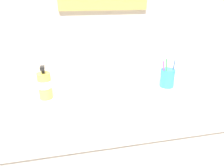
% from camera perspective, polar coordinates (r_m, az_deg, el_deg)
% --- Properties ---
extents(tiled_wall_back, '(2.42, 0.04, 2.40)m').
position_cam_1_polar(tiled_wall_back, '(1.28, -2.32, 14.78)').
color(tiled_wall_back, beige).
rests_on(tiled_wall_back, ground).
extents(sink_basin, '(0.46, 0.46, 0.09)m').
position_cam_1_polar(sink_basin, '(1.06, 0.35, -6.60)').
color(sink_basin, white).
rests_on(sink_basin, vanity_counter).
extents(faucet, '(0.02, 0.15, 0.10)m').
position_cam_1_polar(faucet, '(1.22, -1.88, 1.52)').
color(faucet, silver).
rests_on(faucet, sink_basin).
extents(toothbrush_cup, '(0.08, 0.08, 0.10)m').
position_cam_1_polar(toothbrush_cup, '(1.25, 14.11, 1.53)').
color(toothbrush_cup, '#338CCC').
rests_on(toothbrush_cup, vanity_counter).
extents(toothbrush_purple, '(0.04, 0.02, 0.18)m').
position_cam_1_polar(toothbrush_purple, '(1.21, 13.27, 3.62)').
color(toothbrush_purple, purple).
rests_on(toothbrush_purple, toothbrush_cup).
extents(toothbrush_green, '(0.04, 0.04, 0.19)m').
position_cam_1_polar(toothbrush_green, '(1.20, 13.88, 3.84)').
color(toothbrush_green, green).
rests_on(toothbrush_green, toothbrush_cup).
extents(toothbrush_blue, '(0.02, 0.01, 0.18)m').
position_cam_1_polar(toothbrush_blue, '(1.23, 15.59, 3.80)').
color(toothbrush_blue, blue).
rests_on(toothbrush_blue, toothbrush_cup).
extents(soap_dispenser, '(0.07, 0.07, 0.17)m').
position_cam_1_polar(soap_dispenser, '(1.12, -17.00, -0.25)').
color(soap_dispenser, '#DBCC4C').
rests_on(soap_dispenser, vanity_counter).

